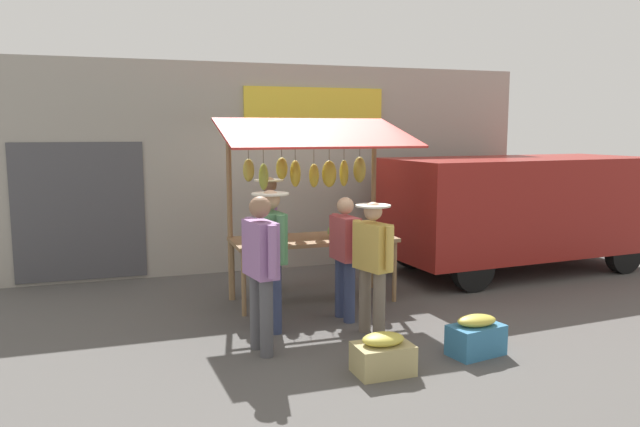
# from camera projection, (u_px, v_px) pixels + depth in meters

# --- Properties ---
(ground_plane) EXTENTS (40.00, 40.00, 0.00)m
(ground_plane) POSITION_uv_depth(u_px,v_px,m) (313.00, 301.00, 8.44)
(ground_plane) COLOR #514F4C
(street_backdrop) EXTENTS (9.00, 0.30, 3.40)m
(street_backdrop) POSITION_uv_depth(u_px,v_px,m) (270.00, 168.00, 10.26)
(street_backdrop) COLOR #9E998E
(street_backdrop) RESTS_ON ground
(market_stall) EXTENTS (2.50, 1.46, 2.50)m
(market_stall) POSITION_uv_depth(u_px,v_px,m) (313.00, 187.00, 8.29)
(market_stall) COLOR olive
(market_stall) RESTS_ON ground
(vendor_with_sunhat) EXTENTS (0.43, 0.69, 1.66)m
(vendor_with_sunhat) POSITION_uv_depth(u_px,v_px,m) (269.00, 224.00, 8.88)
(vendor_with_sunhat) COLOR #4C4C51
(vendor_with_sunhat) RESTS_ON ground
(shopper_with_ponytail) EXTENTS (0.30, 0.70, 1.66)m
(shopper_with_ponytail) POSITION_uv_depth(u_px,v_px,m) (261.00, 263.00, 6.35)
(shopper_with_ponytail) COLOR #4C4C51
(shopper_with_ponytail) RESTS_ON ground
(shopper_in_grey_tee) EXTENTS (0.40, 0.64, 1.53)m
(shopper_in_grey_tee) POSITION_uv_depth(u_px,v_px,m) (372.00, 258.00, 6.93)
(shopper_in_grey_tee) COLOR #726656
(shopper_in_grey_tee) RESTS_ON ground
(shopper_with_shopping_bag) EXTENTS (0.43, 0.70, 1.65)m
(shopper_with_shopping_bag) POSITION_uv_depth(u_px,v_px,m) (271.00, 248.00, 7.08)
(shopper_with_shopping_bag) COLOR navy
(shopper_with_shopping_bag) RESTS_ON ground
(shopper_in_striped_shirt) EXTENTS (0.26, 0.66, 1.52)m
(shopper_in_striped_shirt) POSITION_uv_depth(u_px,v_px,m) (345.00, 251.00, 7.50)
(shopper_in_striped_shirt) COLOR navy
(shopper_in_striped_shirt) RESTS_ON ground
(parked_van) EXTENTS (4.53, 2.17, 1.88)m
(parked_van) POSITION_uv_depth(u_px,v_px,m) (511.00, 204.00, 10.04)
(parked_van) COLOR maroon
(parked_van) RESTS_ON ground
(produce_crate_near) EXTENTS (0.56, 0.40, 0.40)m
(produce_crate_near) POSITION_uv_depth(u_px,v_px,m) (383.00, 355.00, 5.90)
(produce_crate_near) COLOR tan
(produce_crate_near) RESTS_ON ground
(produce_crate_side) EXTENTS (0.62, 0.44, 0.43)m
(produce_crate_side) POSITION_uv_depth(u_px,v_px,m) (476.00, 337.00, 6.38)
(produce_crate_side) COLOR teal
(produce_crate_side) RESTS_ON ground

